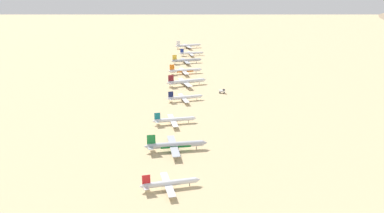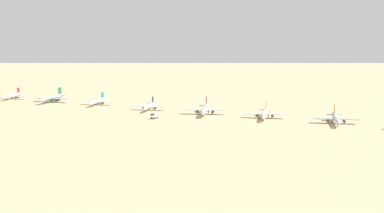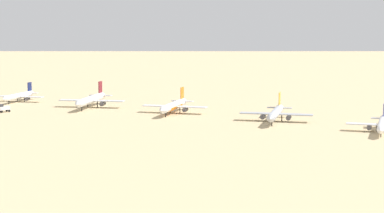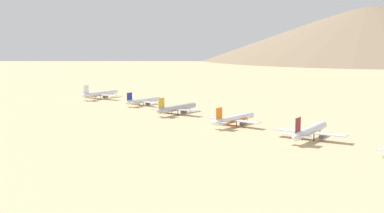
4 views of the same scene
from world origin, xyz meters
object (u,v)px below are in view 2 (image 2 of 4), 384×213
Objects in this scene: parked_jet_3 at (149,106)px; service_truck at (154,116)px; parked_jet_0 at (12,96)px; parked_jet_4 at (205,109)px; parked_jet_6 at (336,118)px; parked_jet_2 at (97,101)px; parked_jet_5 at (265,113)px; parked_jet_1 at (52,98)px.

service_truck is (36.73, 18.84, -1.11)m from parked_jet_3.
parked_jet_4 is (30.05, 193.89, 0.83)m from parked_jet_0.
parked_jet_0 is 5.70× the size of service_truck.
service_truck is at bearing -81.32° from parked_jet_6.
parked_jet_3 is (23.52, 145.75, 0.04)m from parked_jet_0.
parked_jet_2 is at bearing -124.87° from service_truck.
parked_jet_5 is (34.02, 240.36, 0.50)m from parked_jet_0.
parked_jet_1 is 1.06× the size of parked_jet_5.
parked_jet_0 reaches higher than service_truck.
parked_jet_0 is 93.06m from parked_jet_2.
parked_jet_4 reaches higher than parked_jet_3.
parked_jet_1 is 246.65m from parked_jet_6.
parked_jet_6 is (30.99, 198.01, 0.51)m from parked_jet_2.
parked_jet_5 reaches higher than parked_jet_0.
parked_jet_0 is at bearing -99.17° from parked_jet_3.
parked_jet_5 is (10.50, 94.61, 0.46)m from parked_jet_3.
parked_jet_0 is 0.98× the size of parked_jet_2.
parked_jet_0 is 293.41m from parked_jet_6.
parked_jet_6 reaches higher than parked_jet_3.
parked_jet_4 is at bearing 78.83° from parked_jet_2.
parked_jet_3 is at bearing 80.83° from parked_jet_0.
parked_jet_2 is at bearing 83.81° from parked_jet_0.
parked_jet_5 reaches higher than parked_jet_2.
parked_jet_5 reaches higher than service_truck.
parked_jet_5 is at bearing 83.67° from parked_jet_3.
parked_jet_1 is 195.99m from parked_jet_5.
parked_jet_4 is at bearing 81.19° from parked_jet_0.
parked_jet_0 is at bearing -98.66° from parked_jet_1.
parked_jet_5 reaches higher than parked_jet_3.
parked_jet_1 reaches higher than parked_jet_5.
parked_jet_4 is at bearing 135.87° from service_truck.
parked_jet_3 is (13.49, 53.23, -0.03)m from parked_jet_2.
parked_jet_2 is at bearing -98.89° from parked_jet_6.
parked_jet_3 is at bearing -96.89° from parked_jet_6.
parked_jet_5 is (26.98, 194.13, -0.22)m from parked_jet_1.
parked_jet_0 is 175.27m from service_truck.
parked_jet_0 is 242.76m from parked_jet_5.
parked_jet_5 is at bearing -97.95° from parked_jet_6.
parked_jet_5 is 80.20m from service_truck.
parked_jet_2 is 87.84m from service_truck.
parked_jet_0 is 0.85× the size of parked_jet_6.
parked_jet_6 is at bearing 98.68° from service_truck.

